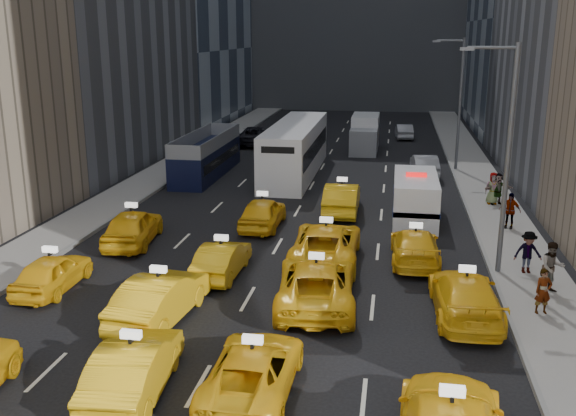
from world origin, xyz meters
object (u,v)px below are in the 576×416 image
object	(u,v)px
double_decker	(207,155)
city_bus	(295,149)
nypd_van	(415,199)
pedestrian_0	(543,291)
box_truck	(365,134)

from	to	relation	value
double_decker	city_bus	size ratio (longest dim) A/B	0.74
nypd_van	double_decker	distance (m)	15.97
nypd_van	pedestrian_0	distance (m)	11.97
double_decker	city_bus	distance (m)	5.99
nypd_van	double_decker	size ratio (longest dim) A/B	0.59
pedestrian_0	box_truck	bearing A→B (deg)	89.59
city_bus	box_truck	xyz separation A→B (m)	(4.19, 9.68, -0.32)
nypd_van	city_bus	xyz separation A→B (m)	(-7.74, 9.80, 0.60)
box_truck	pedestrian_0	xyz separation A→B (m)	(7.53, -30.78, -0.45)
city_bus	box_truck	world-z (taller)	city_bus
city_bus	pedestrian_0	size ratio (longest dim) A/B	8.45
city_bus	box_truck	bearing A→B (deg)	66.61
city_bus	double_decker	bearing A→B (deg)	-166.76
city_bus	nypd_van	bearing A→B (deg)	-51.73
pedestrian_0	city_bus	bearing A→B (deg)	104.89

